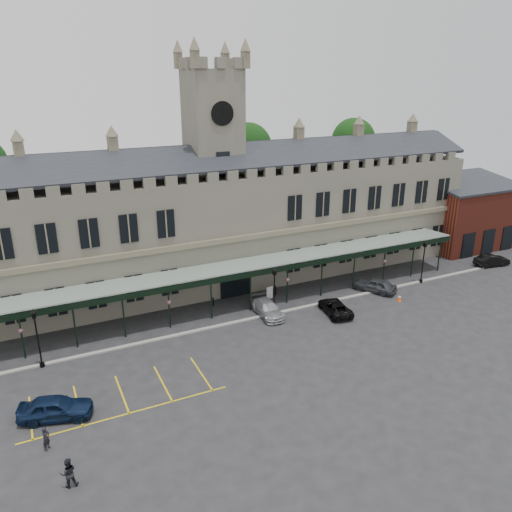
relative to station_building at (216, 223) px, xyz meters
name	(u,v)px	position (x,y,z in m)	size (l,w,h in m)	color
ground	(287,344)	(0.00, -15.91, -6.47)	(140.00, 140.00, 0.00)	#242426
station_building	(216,223)	(0.00, 0.00, 0.00)	(60.00, 10.36, 17.30)	#5C584C
clock_tower	(214,161)	(0.00, 0.09, 6.64)	(5.60, 5.60, 24.80)	#5C584C
canopy	(249,287)	(0.00, -8.45, -4.06)	(50.00, 4.10, 4.30)	#8C9E93
brick_annex	(466,215)	(34.00, -2.94, -2.31)	(12.40, 8.36, 9.23)	maroon
kerb	(258,317)	(0.00, -10.41, -6.41)	(60.00, 0.40, 0.12)	gray
parking_markings	(123,398)	(-14.00, -17.41, -6.47)	(16.00, 6.00, 0.01)	gold
tree_behind_mid	(248,148)	(8.00, 9.09, 6.35)	(6.00, 6.00, 16.00)	#332314
tree_behind_right	(353,141)	(24.00, 9.09, 6.35)	(6.00, 6.00, 16.00)	#332314
lamp_post_left	(37,333)	(-18.87, -10.62, -3.50)	(0.47, 0.47, 5.00)	black
lamp_post_mid	(274,287)	(1.67, -10.40, -3.62)	(0.45, 0.45, 4.80)	black
lamp_post_right	(424,258)	(19.77, -10.53, -3.58)	(0.46, 0.46, 4.88)	black
traffic_cone	(399,298)	(14.41, -13.26, -6.13)	(0.43, 0.43, 0.68)	#FC5007
sign_board	(270,293)	(2.88, -7.10, -5.83)	(0.76, 0.18, 1.30)	black
bollard_left	(213,302)	(-2.91, -6.20, -6.03)	(0.15, 0.15, 0.87)	black
bollard_right	(275,291)	(3.86, -6.51, -5.99)	(0.17, 0.17, 0.96)	black
car_left_a	(55,408)	(-18.42, -17.72, -5.66)	(1.91, 4.74, 1.62)	#0C1B38
car_taxi	(267,308)	(1.00, -10.28, -5.78)	(1.92, 4.72, 1.37)	#9B9EA3
car_van	(335,307)	(7.00, -12.74, -5.84)	(2.07, 4.49, 1.25)	black
car_right_a	(375,285)	(13.67, -10.29, -5.72)	(1.77, 4.40, 1.50)	#35373C
car_right_b	(492,260)	(31.00, -10.26, -5.77)	(1.48, 4.23, 1.39)	black
person_a	(46,439)	(-19.20, -20.61, -5.67)	(0.58, 0.38, 1.59)	black
person_b	(68,473)	(-18.30, -24.23, -5.56)	(0.88, 0.69, 1.82)	black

